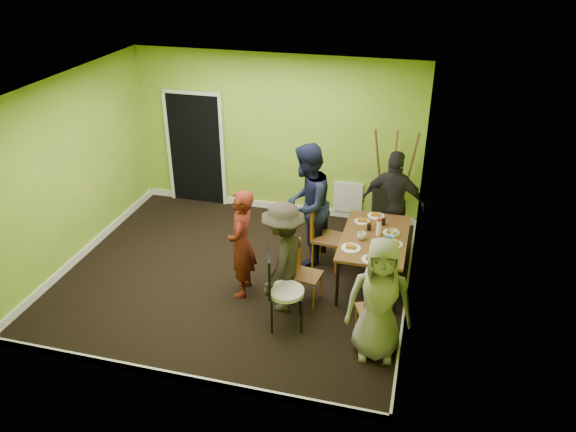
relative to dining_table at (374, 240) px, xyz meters
name	(u,v)px	position (x,y,z in m)	size (l,w,h in m)	color
ground	(236,275)	(-1.97, -0.33, -0.70)	(5.00, 5.00, 0.00)	black
room_walls	(232,214)	(-1.99, -0.29, 0.29)	(5.04, 4.54, 2.82)	#7AA82B
dining_table	(374,240)	(0.00, 0.00, 0.00)	(0.90, 1.50, 0.75)	black
chair_left_far	(323,231)	(-0.79, 0.27, -0.11)	(0.48, 0.47, 1.04)	#C26912
chair_left_near	(302,269)	(-0.88, -0.68, -0.20)	(0.41, 0.40, 0.88)	#C26912
chair_back_end	(387,210)	(0.08, 0.81, 0.08)	(0.54, 0.61, 1.10)	#C26912
chair_front_end	(375,309)	(0.18, -1.32, -0.20)	(0.48, 0.48, 0.89)	#C26912
chair_bentwood	(280,286)	(-1.02, -1.27, -0.11)	(0.52, 0.51, 1.07)	black
easel	(393,181)	(0.08, 1.69, 0.19)	(0.71, 0.67, 1.78)	brown
plate_near_left	(362,221)	(-0.23, 0.40, 0.06)	(0.23, 0.23, 0.01)	white
plate_near_right	(351,248)	(-0.27, -0.40, 0.06)	(0.27, 0.27, 0.01)	white
plate_far_back	(376,216)	(-0.06, 0.63, 0.06)	(0.25, 0.25, 0.01)	white
plate_far_front	(371,259)	(0.03, -0.62, 0.06)	(0.25, 0.25, 0.01)	white
plate_wall_back	(391,233)	(0.21, 0.16, 0.06)	(0.24, 0.24, 0.01)	white
plate_wall_front	(394,244)	(0.28, -0.15, 0.06)	(0.24, 0.24, 0.01)	white
thermos	(379,228)	(0.04, 0.07, 0.17)	(0.06, 0.06, 0.22)	white
blue_bottle	(388,243)	(0.21, -0.31, 0.16)	(0.08, 0.08, 0.20)	#1846B4
orange_bottle	(369,225)	(-0.12, 0.25, 0.10)	(0.04, 0.04, 0.09)	#C26912
glass_mid	(369,227)	(-0.11, 0.17, 0.11)	(0.06, 0.06, 0.10)	black
glass_back	(383,222)	(0.08, 0.38, 0.11)	(0.06, 0.06, 0.10)	black
glass_front	(381,251)	(0.14, -0.44, 0.11)	(0.07, 0.07, 0.10)	black
cup_a	(362,236)	(-0.17, -0.11, 0.10)	(0.13, 0.13, 0.10)	white
cup_b	(394,233)	(0.25, 0.10, 0.10)	(0.10, 0.10, 0.09)	white
person_standing	(242,244)	(-1.72, -0.71, 0.09)	(0.57, 0.37, 1.57)	#5A180F
person_left_far	(307,205)	(-1.06, 0.34, 0.25)	(0.92, 0.71, 1.88)	black
person_left_near	(283,258)	(-1.08, -0.89, 0.08)	(1.00, 0.58, 1.55)	#2C261D
person_back_end	(394,203)	(0.17, 0.94, 0.15)	(0.99, 0.41, 1.68)	black
person_front_end	(379,300)	(0.23, -1.52, 0.09)	(0.77, 0.50, 1.57)	gray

